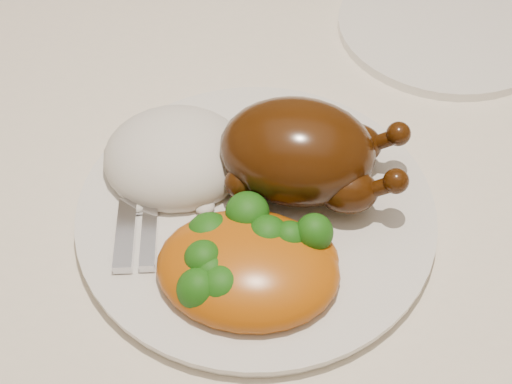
{
  "coord_description": "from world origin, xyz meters",
  "views": [
    {
      "loc": [
        -0.06,
        -0.56,
        1.25
      ],
      "look_at": [
        -0.08,
        -0.17,
        0.8
      ],
      "focal_mm": 50.0,
      "sensor_mm": 36.0,
      "label": 1
    }
  ],
  "objects_px": {
    "dining_table": "(334,155)",
    "side_plate": "(445,26)",
    "dinner_plate": "(256,212)",
    "roast_chicken": "(302,152)"
  },
  "relations": [
    {
      "from": "dinner_plate",
      "to": "roast_chicken",
      "type": "distance_m",
      "value": 0.07
    },
    {
      "from": "dining_table",
      "to": "dinner_plate",
      "type": "bearing_deg",
      "value": -114.57
    },
    {
      "from": "dining_table",
      "to": "side_plate",
      "type": "distance_m",
      "value": 0.19
    },
    {
      "from": "dining_table",
      "to": "side_plate",
      "type": "height_order",
      "value": "side_plate"
    },
    {
      "from": "roast_chicken",
      "to": "dinner_plate",
      "type": "bearing_deg",
      "value": -135.67
    },
    {
      "from": "dining_table",
      "to": "side_plate",
      "type": "xyz_separation_m",
      "value": [
        0.11,
        0.1,
        0.11
      ]
    },
    {
      "from": "dining_table",
      "to": "dinner_plate",
      "type": "height_order",
      "value": "dinner_plate"
    },
    {
      "from": "dinner_plate",
      "to": "roast_chicken",
      "type": "bearing_deg",
      "value": 37.84
    },
    {
      "from": "side_plate",
      "to": "dining_table",
      "type": "bearing_deg",
      "value": -139.05
    },
    {
      "from": "roast_chicken",
      "to": "side_plate",
      "type": "bearing_deg",
      "value": 63.79
    }
  ]
}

